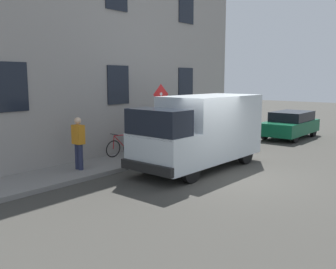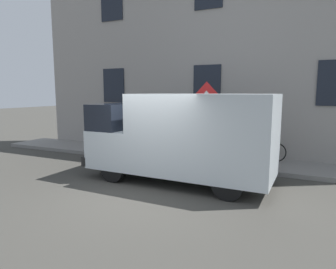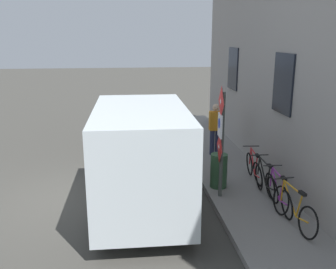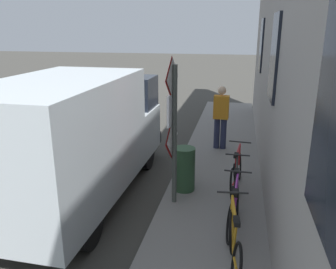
# 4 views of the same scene
# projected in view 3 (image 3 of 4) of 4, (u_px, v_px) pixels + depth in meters

# --- Properties ---
(ground_plane) EXTENTS (80.00, 80.00, 0.00)m
(ground_plane) POSITION_uv_depth(u_px,v_px,m) (85.00, 198.00, 9.48)
(ground_plane) COLOR #3C3B36
(sidewalk_slab) EXTENTS (1.94, 17.97, 0.14)m
(sidewalk_slab) POSITION_uv_depth(u_px,v_px,m) (241.00, 188.00, 9.93)
(sidewalk_slab) COLOR gray
(sidewalk_slab) RESTS_ON ground_plane
(building_facade) EXTENTS (0.75, 15.97, 8.88)m
(building_facade) POSITION_uv_depth(u_px,v_px,m) (303.00, 17.00, 8.95)
(building_facade) COLOR gray
(building_facade) RESTS_ON ground_plane
(sign_post_stacked) EXTENTS (0.17, 0.56, 2.63)m
(sign_post_stacked) POSITION_uv_depth(u_px,v_px,m) (220.00, 132.00, 8.87)
(sign_post_stacked) COLOR #474C47
(sign_post_stacked) RESTS_ON sidewalk_slab
(delivery_van) EXTENTS (2.09, 5.36, 2.50)m
(delivery_van) POSITION_uv_depth(u_px,v_px,m) (141.00, 152.00, 8.85)
(delivery_van) COLOR silver
(delivery_van) RESTS_ON ground_plane
(bicycle_orange) EXTENTS (0.46, 1.71, 0.89)m
(bicycle_orange) POSITION_uv_depth(u_px,v_px,m) (294.00, 209.00, 7.76)
(bicycle_orange) COLOR black
(bicycle_orange) RESTS_ON sidewalk_slab
(bicycle_purple) EXTENTS (0.46, 1.71, 0.89)m
(bicycle_purple) POSITION_uv_depth(u_px,v_px,m) (278.00, 193.00, 8.54)
(bicycle_purple) COLOR black
(bicycle_purple) RESTS_ON sidewalk_slab
(bicycle_black) EXTENTS (0.46, 1.71, 0.89)m
(bicycle_black) POSITION_uv_depth(u_px,v_px,m) (265.00, 180.00, 9.32)
(bicycle_black) COLOR black
(bicycle_black) RESTS_ON sidewalk_slab
(bicycle_red) EXTENTS (0.46, 1.71, 0.89)m
(bicycle_red) POSITION_uv_depth(u_px,v_px,m) (254.00, 169.00, 10.10)
(bicycle_red) COLOR black
(bicycle_red) RESTS_ON sidewalk_slab
(pedestrian) EXTENTS (0.41, 0.28, 1.72)m
(pedestrian) POSITION_uv_depth(u_px,v_px,m) (215.00, 127.00, 12.29)
(pedestrian) COLOR #262B47
(pedestrian) RESTS_ON sidewalk_slab
(litter_bin) EXTENTS (0.44, 0.44, 0.90)m
(litter_bin) POSITION_uv_depth(u_px,v_px,m) (219.00, 171.00, 9.74)
(litter_bin) COLOR #2D5133
(litter_bin) RESTS_ON sidewalk_slab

